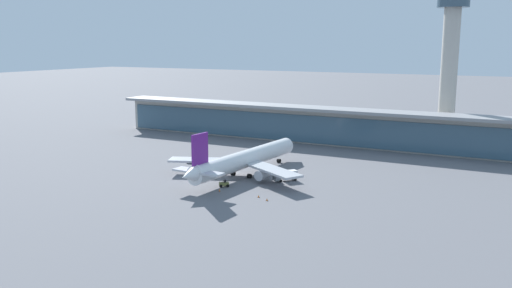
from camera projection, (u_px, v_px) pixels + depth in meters
name	position (u px, v px, depth m)	size (l,w,h in m)	color
ground_plane	(239.00, 174.00, 170.22)	(1200.00, 1200.00, 0.00)	slate
airliner_on_stand	(244.00, 160.00, 166.41)	(47.62, 62.10, 16.53)	white
service_truck_near_nose_olive	(224.00, 184.00, 154.26)	(3.31, 3.09, 2.05)	olive
service_truck_under_wing_grey	(190.00, 160.00, 185.62)	(2.32, 3.18, 2.05)	gray
service_truck_mid_apron_grey	(232.00, 161.00, 184.61)	(2.89, 3.33, 2.05)	gray
service_truck_by_tail_grey	(287.00, 175.00, 160.89)	(6.51, 7.03, 3.10)	gray
terminal_building	(311.00, 124.00, 222.07)	(183.60, 12.80, 15.20)	#B2ADA3
control_tower	(450.00, 55.00, 207.37)	(12.00, 12.00, 66.65)	#B2ADA3
safety_cone_alpha	(267.00, 200.00, 140.68)	(0.62, 0.62, 0.70)	orange
safety_cone_bravo	(220.00, 190.00, 149.73)	(0.62, 0.62, 0.70)	orange
safety_cone_charlie	(259.00, 196.00, 143.77)	(0.62, 0.62, 0.70)	orange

